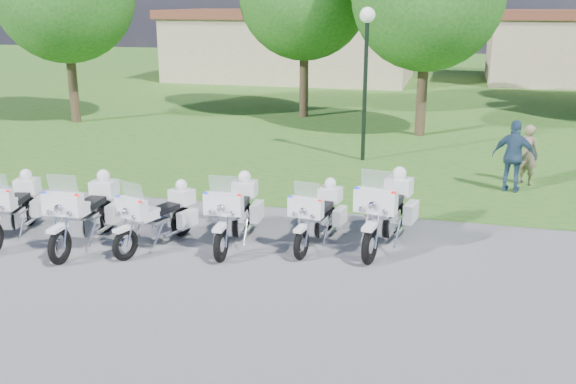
% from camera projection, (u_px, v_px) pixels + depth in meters
% --- Properties ---
extents(ground, '(100.00, 100.00, 0.00)m').
position_uv_depth(ground, '(236.00, 256.00, 11.98)').
color(ground, slate).
rests_on(ground, ground).
extents(grass_lawn, '(100.00, 48.00, 0.01)m').
position_uv_depth(grass_lawn, '(389.00, 84.00, 37.02)').
color(grass_lawn, '#29641F').
rests_on(grass_lawn, ground).
extents(motorcycle_1, '(1.03, 2.19, 1.49)m').
position_uv_depth(motorcycle_1, '(14.00, 207.00, 12.83)').
color(motorcycle_1, black).
rests_on(motorcycle_1, ground).
extents(motorcycle_2, '(0.82, 2.39, 1.61)m').
position_uv_depth(motorcycle_2, '(87.00, 211.00, 12.37)').
color(motorcycle_2, black).
rests_on(motorcycle_2, ground).
extents(motorcycle_3, '(1.12, 2.06, 1.43)m').
position_uv_depth(motorcycle_3, '(159.00, 216.00, 12.34)').
color(motorcycle_3, black).
rests_on(motorcycle_3, ground).
extents(motorcycle_4, '(0.83, 2.33, 1.56)m').
position_uv_depth(motorcycle_4, '(235.00, 211.00, 12.45)').
color(motorcycle_4, black).
rests_on(motorcycle_4, ground).
extents(motorcycle_5, '(0.89, 2.11, 1.42)m').
position_uv_depth(motorcycle_5, '(319.00, 214.00, 12.43)').
color(motorcycle_5, black).
rests_on(motorcycle_5, ground).
extents(motorcycle_6, '(1.10, 2.50, 1.69)m').
position_uv_depth(motorcycle_6, '(387.00, 210.00, 12.34)').
color(motorcycle_6, black).
rests_on(motorcycle_6, ground).
extents(lamp_post, '(0.44, 0.44, 4.42)m').
position_uv_depth(lamp_post, '(366.00, 47.00, 18.25)').
color(lamp_post, black).
rests_on(lamp_post, ground).
extents(building_west, '(14.56, 8.32, 4.10)m').
position_uv_depth(building_west, '(293.00, 44.00, 38.81)').
color(building_west, tan).
rests_on(building_west, ground).
extents(bystander_a, '(0.68, 0.65, 1.56)m').
position_uv_depth(bystander_a, '(528.00, 155.00, 16.46)').
color(bystander_a, '#87745B').
rests_on(bystander_a, ground).
extents(bystander_c, '(1.13, 0.68, 1.79)m').
position_uv_depth(bystander_c, '(514.00, 157.00, 15.78)').
color(bystander_c, navy).
rests_on(bystander_c, ground).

